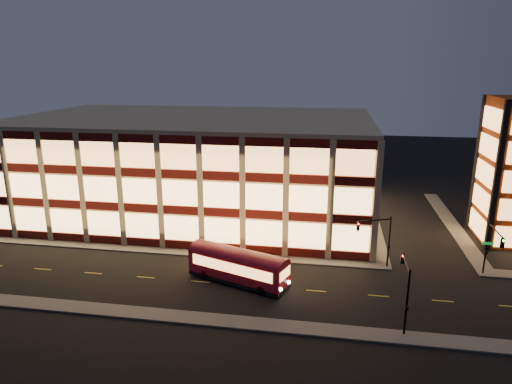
# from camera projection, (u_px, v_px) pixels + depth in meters

# --- Properties ---
(ground) EXTENTS (200.00, 200.00, 0.00)m
(ground) POSITION_uv_depth(u_px,v_px,m) (182.00, 256.00, 53.69)
(ground) COLOR black
(ground) RESTS_ON ground
(sidewalk_office_south) EXTENTS (54.00, 2.00, 0.15)m
(sidewalk_office_south) POSITION_uv_depth(u_px,v_px,m) (161.00, 250.00, 55.10)
(sidewalk_office_south) COLOR #514F4C
(sidewalk_office_south) RESTS_ON ground
(sidewalk_office_east) EXTENTS (2.00, 30.00, 0.15)m
(sidewalk_office_east) POSITION_uv_depth(u_px,v_px,m) (371.00, 219.00, 66.11)
(sidewalk_office_east) COLOR #514F4C
(sidewalk_office_east) RESTS_ON ground
(sidewalk_tower_west) EXTENTS (2.00, 30.00, 0.15)m
(sidewalk_tower_west) POSITION_uv_depth(u_px,v_px,m) (451.00, 223.00, 64.35)
(sidewalk_tower_west) COLOR #514F4C
(sidewalk_tower_west) RESTS_ON ground
(sidewalk_near) EXTENTS (100.00, 2.00, 0.15)m
(sidewalk_near) POSITION_uv_depth(u_px,v_px,m) (136.00, 313.00, 41.33)
(sidewalk_near) COLOR #514F4C
(sidewalk_near) RESTS_ON ground
(office_building) EXTENTS (50.45, 30.45, 14.50)m
(office_building) POSITION_uv_depth(u_px,v_px,m) (197.00, 165.00, 68.23)
(office_building) COLOR tan
(office_building) RESTS_ON ground
(traffic_signal_far) EXTENTS (3.79, 1.87, 6.00)m
(traffic_signal_far) POSITION_uv_depth(u_px,v_px,m) (378.00, 234.00, 49.23)
(traffic_signal_far) COLOR black
(traffic_signal_far) RESTS_ON ground
(traffic_signal_right) EXTENTS (1.20, 4.37, 6.00)m
(traffic_signal_right) POSITION_uv_depth(u_px,v_px,m) (492.00, 244.00, 46.61)
(traffic_signal_right) COLOR black
(traffic_signal_right) RESTS_ON ground
(traffic_signal_near) EXTENTS (0.32, 4.45, 6.00)m
(traffic_signal_near) POSITION_uv_depth(u_px,v_px,m) (405.00, 282.00, 38.33)
(traffic_signal_near) COLOR black
(traffic_signal_near) RESTS_ON ground
(trolley_bus) EXTENTS (10.96, 6.21, 3.62)m
(trolley_bus) POSITION_uv_depth(u_px,v_px,m) (238.00, 264.00, 46.74)
(trolley_bus) COLOR maroon
(trolley_bus) RESTS_ON ground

